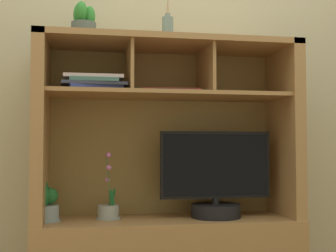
{
  "coord_description": "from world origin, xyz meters",
  "views": [
    {
      "loc": [
        -0.42,
        -2.36,
        0.96
      ],
      "look_at": [
        0.0,
        0.0,
        1.07
      ],
      "focal_mm": 49.92,
      "sensor_mm": 36.0,
      "label": 1
    }
  ],
  "objects_px": {
    "tv_monitor": "(216,183)",
    "potted_orchid": "(108,210)",
    "magazine_stack_left": "(94,84)",
    "magazine_stack_centre": "(170,92)",
    "media_console": "(168,241)",
    "potted_succulent": "(83,23)",
    "potted_fern": "(46,204)",
    "diffuser_bottle": "(168,29)"
  },
  "relations": [
    {
      "from": "tv_monitor",
      "to": "potted_orchid",
      "type": "relative_size",
      "value": 1.72
    },
    {
      "from": "magazine_stack_left",
      "to": "magazine_stack_centre",
      "type": "xyz_separation_m",
      "value": [
        0.4,
        0.09,
        -0.02
      ]
    },
    {
      "from": "media_console",
      "to": "potted_orchid",
      "type": "xyz_separation_m",
      "value": [
        -0.3,
        0.02,
        0.16
      ]
    },
    {
      "from": "tv_monitor",
      "to": "potted_succulent",
      "type": "height_order",
      "value": "potted_succulent"
    },
    {
      "from": "potted_fern",
      "to": "diffuser_bottle",
      "type": "distance_m",
      "value": 1.08
    },
    {
      "from": "tv_monitor",
      "to": "potted_succulent",
      "type": "xyz_separation_m",
      "value": [
        -0.68,
        0.06,
        0.82
      ]
    },
    {
      "from": "media_console",
      "to": "magazine_stack_left",
      "type": "bearing_deg",
      "value": -172.66
    },
    {
      "from": "tv_monitor",
      "to": "potted_fern",
      "type": "height_order",
      "value": "tv_monitor"
    },
    {
      "from": "potted_orchid",
      "to": "diffuser_bottle",
      "type": "relative_size",
      "value": 1.11
    },
    {
      "from": "potted_succulent",
      "to": "media_console",
      "type": "bearing_deg",
      "value": -3.56
    },
    {
      "from": "diffuser_bottle",
      "to": "potted_succulent",
      "type": "relative_size",
      "value": 1.5
    },
    {
      "from": "media_console",
      "to": "tv_monitor",
      "type": "xyz_separation_m",
      "value": [
        0.25,
        -0.03,
        0.29
      ]
    },
    {
      "from": "media_console",
      "to": "tv_monitor",
      "type": "relative_size",
      "value": 2.61
    },
    {
      "from": "potted_fern",
      "to": "diffuser_bottle",
      "type": "relative_size",
      "value": 0.7
    },
    {
      "from": "magazine_stack_centre",
      "to": "potted_succulent",
      "type": "xyz_separation_m",
      "value": [
        -0.45,
        -0.02,
        0.34
      ]
    },
    {
      "from": "tv_monitor",
      "to": "diffuser_bottle",
      "type": "height_order",
      "value": "diffuser_bottle"
    },
    {
      "from": "media_console",
      "to": "potted_orchid",
      "type": "distance_m",
      "value": 0.34
    },
    {
      "from": "media_console",
      "to": "magazine_stack_centre",
      "type": "height_order",
      "value": "media_console"
    },
    {
      "from": "potted_fern",
      "to": "magazine_stack_left",
      "type": "distance_m",
      "value": 0.63
    },
    {
      "from": "tv_monitor",
      "to": "potted_orchid",
      "type": "height_order",
      "value": "tv_monitor"
    },
    {
      "from": "media_console",
      "to": "magazine_stack_left",
      "type": "xyz_separation_m",
      "value": [
        -0.38,
        -0.05,
        0.79
      ]
    },
    {
      "from": "potted_orchid",
      "to": "potted_succulent",
      "type": "height_order",
      "value": "potted_succulent"
    },
    {
      "from": "potted_succulent",
      "to": "potted_fern",
      "type": "bearing_deg",
      "value": -167.25
    },
    {
      "from": "media_console",
      "to": "potted_fern",
      "type": "xyz_separation_m",
      "value": [
        -0.6,
        -0.01,
        0.2
      ]
    },
    {
      "from": "potted_fern",
      "to": "potted_orchid",
      "type": "bearing_deg",
      "value": 5.26
    },
    {
      "from": "media_console",
      "to": "diffuser_bottle",
      "type": "xyz_separation_m",
      "value": [
        0.0,
        0.0,
        1.1
      ]
    },
    {
      "from": "potted_orchid",
      "to": "potted_succulent",
      "type": "relative_size",
      "value": 1.66
    },
    {
      "from": "media_console",
      "to": "potted_fern",
      "type": "height_order",
      "value": "media_console"
    },
    {
      "from": "potted_orchid",
      "to": "diffuser_bottle",
      "type": "xyz_separation_m",
      "value": [
        0.3,
        -0.02,
        0.93
      ]
    },
    {
      "from": "potted_fern",
      "to": "tv_monitor",
      "type": "bearing_deg",
      "value": -1.34
    },
    {
      "from": "magazine_stack_left",
      "to": "diffuser_bottle",
      "type": "relative_size",
      "value": 1.07
    },
    {
      "from": "potted_fern",
      "to": "magazine_stack_centre",
      "type": "height_order",
      "value": "magazine_stack_centre"
    },
    {
      "from": "potted_orchid",
      "to": "tv_monitor",
      "type": "bearing_deg",
      "value": -4.98
    },
    {
      "from": "diffuser_bottle",
      "to": "magazine_stack_centre",
      "type": "bearing_deg",
      "value": 64.39
    },
    {
      "from": "magazine_stack_centre",
      "to": "tv_monitor",
      "type": "bearing_deg",
      "value": -18.61
    },
    {
      "from": "media_console",
      "to": "magazine_stack_left",
      "type": "distance_m",
      "value": 0.88
    },
    {
      "from": "magazine_stack_left",
      "to": "potted_succulent",
      "type": "bearing_deg",
      "value": 125.92
    },
    {
      "from": "tv_monitor",
      "to": "magazine_stack_centre",
      "type": "bearing_deg",
      "value": 161.39
    },
    {
      "from": "potted_succulent",
      "to": "tv_monitor",
      "type": "bearing_deg",
      "value": -4.88
    },
    {
      "from": "media_console",
      "to": "potted_orchid",
      "type": "bearing_deg",
      "value": 176.85
    },
    {
      "from": "potted_succulent",
      "to": "magazine_stack_centre",
      "type": "bearing_deg",
      "value": 2.23
    },
    {
      "from": "magazine_stack_centre",
      "to": "potted_succulent",
      "type": "distance_m",
      "value": 0.57
    }
  ]
}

